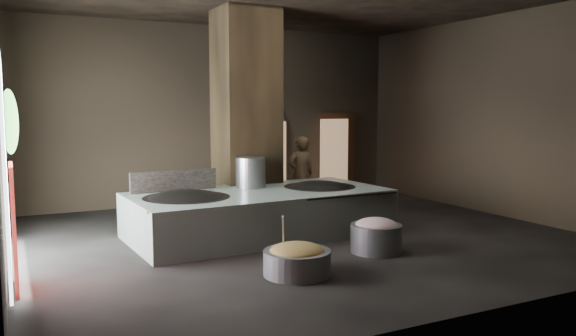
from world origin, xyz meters
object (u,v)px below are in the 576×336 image
wok_left (187,202)px  wok_right (320,191)px  stock_pot (251,173)px  cook (301,174)px  meat_basin (376,238)px  hearth_platform (260,213)px  veg_basin (297,263)px

wok_left → wok_right: 2.80m
stock_pot → cook: cook is taller
stock_pot → meat_basin: stock_pot is taller
hearth_platform → cook: (1.90, 1.90, 0.46)m
meat_basin → cook: bearing=80.5°
wok_left → stock_pot: stock_pot is taller
wok_left → cook: bearing=30.2°
veg_basin → stock_pot: bearing=79.1°
hearth_platform → cook: 2.73m
stock_pot → veg_basin: size_ratio=0.64×
hearth_platform → wok_right: 1.39m
cook → hearth_platform: bearing=50.7°
meat_basin → wok_right: bearing=87.0°
meat_basin → stock_pot: bearing=114.4°
wok_left → hearth_platform: bearing=2.0°
hearth_platform → meat_basin: (1.24, -2.07, -0.18)m
wok_right → meat_basin: (-0.11, -2.12, -0.51)m
cook → meat_basin: 4.07m
stock_pot → veg_basin: stock_pot is taller
veg_basin → meat_basin: (1.80, 0.56, 0.05)m
stock_pot → cook: bearing=36.2°
veg_basin → cook: bearing=61.4°
wok_left → wok_right: (2.80, 0.10, 0.00)m
wok_right → stock_pot: bearing=159.0°
wok_left → veg_basin: size_ratio=1.54×
hearth_platform → stock_pot: size_ratio=7.67×
wok_right → stock_pot: 1.44m
stock_pot → hearth_platform: bearing=-95.2°
cook → wok_right: bearing=79.1°
stock_pot → wok_left: bearing=-158.2°
cook → veg_basin: 5.20m
wok_right → hearth_platform: bearing=-177.9°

